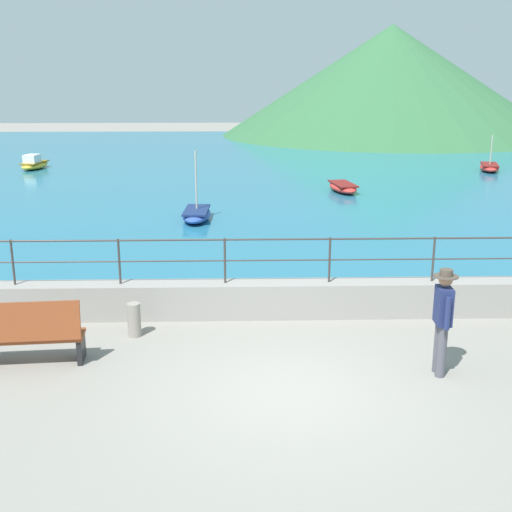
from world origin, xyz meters
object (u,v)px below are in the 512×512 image
person_walking (443,317)px  boat_3 (489,167)px  boat_2 (197,214)px  boat_0 (34,164)px  bollard (134,320)px  boat_4 (343,187)px  bench_main (29,333)px

person_walking → boat_3: 24.39m
person_walking → boat_2: boat_2 is taller
boat_0 → boat_3: boat_3 is taller
bollard → boat_0: (-8.51, 22.15, 0.01)m
person_walking → bollard: person_walking is taller
boat_3 → boat_0: bearing=176.6°
boat_0 → boat_4: 16.39m
boat_2 → boat_3: bearing=38.4°
bench_main → boat_4: 17.89m
bollard → boat_3: boat_3 is taller
boat_2 → person_walking: bearing=-68.2°
bollard → boat_2: 9.70m
boat_4 → bench_main: bearing=-115.6°
bollard → boat_3: 25.35m
bench_main → boat_2: boat_2 is taller
boat_2 → boat_4: size_ratio=0.97×
person_walking → boat_0: bearing=119.7°
bench_main → boat_0: size_ratio=0.72×
boat_2 → boat_4: boat_2 is taller
boat_3 → boat_4: bearing=-144.9°
bollard → boat_3: bearing=55.1°
person_walking → boat_3: boat_3 is taller
bollard → boat_2: boat_2 is taller
boat_3 → boat_4: boat_3 is taller
person_walking → boat_0: (-13.61, 23.86, -0.65)m
boat_0 → boat_2: (9.05, -12.46, -0.06)m
person_walking → boat_0: size_ratio=0.73×
person_walking → boat_0: person_walking is taller
boat_0 → boat_3: bearing=-3.4°
bollard → boat_4: bollard is taller
bench_main → boat_0: bench_main is taller
bench_main → boat_2: 11.08m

